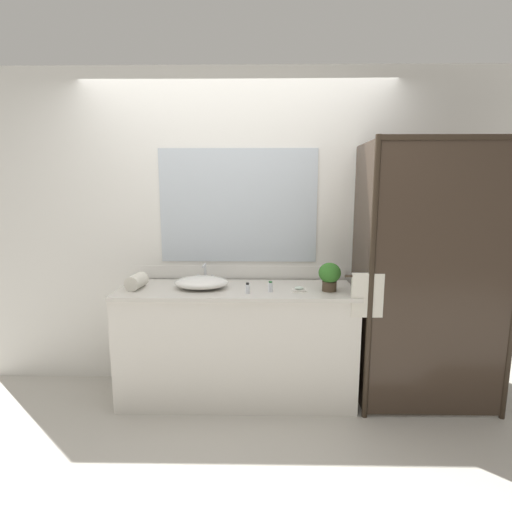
{
  "coord_description": "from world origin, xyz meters",
  "views": [
    {
      "loc": [
        0.2,
        -2.91,
        1.66
      ],
      "look_at": [
        0.15,
        0.0,
        1.15
      ],
      "focal_mm": 27.47,
      "sensor_mm": 36.0,
      "label": 1
    }
  ],
  "objects": [
    {
      "name": "potted_plant",
      "position": [
        0.7,
        -0.07,
        1.02
      ],
      "size": [
        0.16,
        0.16,
        0.21
      ],
      "color": "#473828",
      "rests_on": "vanity_cabinet"
    },
    {
      "name": "rolled_towel_near_edge",
      "position": [
        -0.76,
        -0.02,
        0.96
      ],
      "size": [
        0.13,
        0.21,
        0.11
      ],
      "primitive_type": "cylinder",
      "rotation": [
        1.57,
        0.0,
        -0.11
      ],
      "color": "silver",
      "rests_on": "vanity_cabinet"
    },
    {
      "name": "sink_basin",
      "position": [
        -0.27,
        -0.01,
        0.94
      ],
      "size": [
        0.41,
        0.31,
        0.09
      ],
      "primitive_type": "ellipsoid",
      "color": "white",
      "rests_on": "vanity_cabinet"
    },
    {
      "name": "vanity_cabinet",
      "position": [
        0.0,
        0.01,
        0.45
      ],
      "size": [
        1.8,
        0.58,
        0.9
      ],
      "color": "silver",
      "rests_on": "ground_plane"
    },
    {
      "name": "ground_plane",
      "position": [
        0.0,
        0.0,
        0.0
      ],
      "size": [
        8.0,
        8.0,
        0.0
      ],
      "primitive_type": "plane",
      "color": "#B7B2A8"
    },
    {
      "name": "soap_dish",
      "position": [
        0.47,
        -0.08,
        0.91
      ],
      "size": [
        0.1,
        0.07,
        0.04
      ],
      "color": "silver",
      "rests_on": "vanity_cabinet"
    },
    {
      "name": "amenity_bottle_shampoo",
      "position": [
        0.26,
        -0.11,
        0.94
      ],
      "size": [
        0.03,
        0.03,
        0.08
      ],
      "color": "silver",
      "rests_on": "vanity_cabinet"
    },
    {
      "name": "shower_enclosure",
      "position": [
        1.28,
        -0.19,
        1.02
      ],
      "size": [
        1.2,
        0.59,
        2.0
      ],
      "color": "#2D2319",
      "rests_on": "ground_plane"
    },
    {
      "name": "amenity_bottle_lotion",
      "position": [
        0.09,
        -0.15,
        0.94
      ],
      "size": [
        0.03,
        0.03,
        0.08
      ],
      "color": "silver",
      "rests_on": "vanity_cabinet"
    },
    {
      "name": "faucet",
      "position": [
        -0.27,
        0.19,
        0.95
      ],
      "size": [
        0.17,
        0.13,
        0.16
      ],
      "color": "silver",
      "rests_on": "vanity_cabinet"
    },
    {
      "name": "wall_back_with_mirror",
      "position": [
        0.0,
        0.34,
        1.3
      ],
      "size": [
        4.4,
        0.06,
        2.6
      ],
      "color": "silver",
      "rests_on": "ground_plane"
    }
  ]
}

